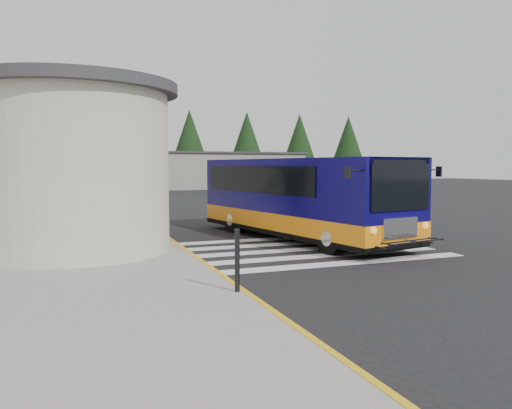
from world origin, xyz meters
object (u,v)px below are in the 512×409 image
object	(u,v)px
transit_bus	(299,201)
far_bus_a	(292,175)
bollard	(237,260)
pedestrian_a	(101,227)
far_bus_b	(353,176)
pedestrian_b	(65,225)

from	to	relation	value
transit_bus	far_bus_a	world-z (taller)	far_bus_a
bollard	transit_bus	bearing A→B (deg)	55.94
pedestrian_a	far_bus_a	distance (m)	39.22
transit_bus	pedestrian_a	distance (m)	7.27
far_bus_b	transit_bus	bearing A→B (deg)	160.62
pedestrian_a	far_bus_b	xyz separation A→B (m)	(29.00, 34.17, 0.55)
transit_bus	pedestrian_a	world-z (taller)	transit_bus
pedestrian_b	bollard	distance (m)	6.48
pedestrian_a	pedestrian_b	size ratio (longest dim) A/B	1.02
pedestrian_a	pedestrian_b	distance (m)	1.28
bollard	far_bus_b	world-z (taller)	far_bus_b
pedestrian_b	far_bus_a	world-z (taller)	far_bus_a
transit_bus	far_bus_b	distance (m)	38.88
pedestrian_a	far_bus_a	xyz separation A→B (m)	(21.02, 33.11, 0.65)
bollard	far_bus_b	bearing A→B (deg)	55.51
pedestrian_b	far_bus_b	distance (m)	44.75
pedestrian_b	far_bus_b	world-z (taller)	far_bus_b
pedestrian_a	pedestrian_b	world-z (taller)	pedestrian_a
transit_bus	pedestrian_a	xyz separation A→B (m)	(-6.93, -2.16, -0.40)
transit_bus	pedestrian_a	size ratio (longest dim) A/B	6.33
transit_bus	far_bus_a	distance (m)	34.00
transit_bus	pedestrian_b	xyz separation A→B (m)	(-7.85, -1.28, -0.41)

